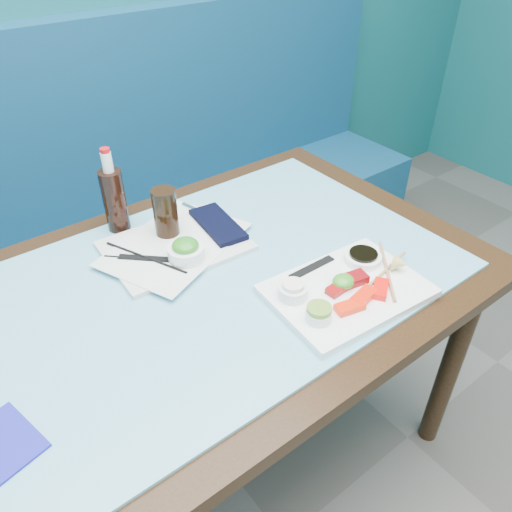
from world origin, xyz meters
TOP-DOWN VIEW (x-y plane):
  - booth_bench at (0.00, 2.29)m, footprint 3.00×0.56m
  - dining_table at (0.00, 1.45)m, footprint 1.40×0.90m
  - glass_top at (0.00, 1.45)m, footprint 1.22×0.76m
  - sashimi_plate at (0.24, 1.21)m, footprint 0.37×0.28m
  - salmon_left at (0.19, 1.15)m, footprint 0.07×0.05m
  - salmon_mid at (0.24, 1.16)m, footprint 0.07×0.05m
  - salmon_right at (0.29, 1.15)m, footprint 0.07×0.06m
  - tuna_left at (0.21, 1.21)m, footprint 0.05×0.03m
  - tuna_right at (0.26, 1.21)m, footprint 0.07×0.05m
  - seaweed_garnish at (0.23, 1.22)m, footprint 0.06×0.06m
  - ramekin_wasabi at (0.11, 1.17)m, footprint 0.08×0.08m
  - wasabi_fill at (0.11, 1.17)m, footprint 0.07×0.07m
  - ramekin_ginger at (0.12, 1.26)m, footprint 0.09×0.09m
  - ginger_fill at (0.12, 1.26)m, footprint 0.06×0.06m
  - soy_dish at (0.34, 1.26)m, footprint 0.10×0.10m
  - soy_fill at (0.34, 1.26)m, footprint 0.09×0.09m
  - lemon_wedge at (0.38, 1.18)m, footprint 0.06×0.05m
  - chopstick_sleeve at (0.22, 1.31)m, footprint 0.13×0.02m
  - wooden_chopstick_a at (0.35, 1.19)m, footprint 0.20×0.05m
  - wooden_chopstick_b at (0.36, 1.19)m, footprint 0.15×0.18m
  - serving_tray at (0.01, 1.61)m, footprint 0.36×0.28m
  - paper_placemat at (0.01, 1.61)m, footprint 0.44×0.38m
  - seaweed_bowl at (0.00, 1.54)m, footprint 0.12×0.12m
  - seaweed_salad at (0.00, 1.54)m, footprint 0.09×0.09m
  - cola_glass at (0.02, 1.67)m, footprint 0.07×0.07m
  - navy_pouch at (0.15, 1.61)m, footprint 0.11×0.21m
  - fork at (0.14, 1.72)m, footprint 0.04×0.10m
  - black_chopstick_a at (-0.09, 1.60)m, footprint 0.15×0.14m
  - black_chopstick_b at (-0.08, 1.60)m, footprint 0.11×0.24m
  - tray_sleeve at (-0.08, 1.60)m, footprint 0.11×0.11m
  - cola_bottle_body at (-0.06, 1.79)m, footprint 0.06×0.06m
  - cola_bottle_neck at (-0.06, 1.79)m, footprint 0.03×0.03m
  - cola_bottle_cap at (-0.06, 1.79)m, footprint 0.03×0.03m

SIDE VIEW (x-z plane):
  - booth_bench at x=0.00m, z-range -0.21..0.96m
  - dining_table at x=0.00m, z-range 0.29..1.04m
  - glass_top at x=0.00m, z-range 0.75..0.76m
  - serving_tray at x=0.01m, z-range 0.76..0.77m
  - sashimi_plate at x=0.24m, z-range 0.76..0.78m
  - paper_placemat at x=0.01m, z-range 0.77..0.77m
  - tray_sleeve at x=-0.08m, z-range 0.77..0.77m
  - black_chopstick_a at x=-0.09m, z-range 0.77..0.78m
  - black_chopstick_b at x=-0.08m, z-range 0.77..0.78m
  - fork at x=0.14m, z-range 0.77..0.78m
  - chopstick_sleeve at x=0.22m, z-range 0.78..0.78m
  - navy_pouch at x=0.15m, z-range 0.77..0.79m
  - wooden_chopstick_a at x=0.35m, z-range 0.78..0.78m
  - wooden_chopstick_b at x=0.36m, z-range 0.78..0.78m
  - salmon_left at x=0.19m, z-range 0.78..0.79m
  - tuna_left at x=0.21m, z-range 0.78..0.79m
  - salmon_right at x=0.29m, z-range 0.78..0.79m
  - salmon_mid at x=0.24m, z-range 0.78..0.79m
  - soy_dish at x=0.34m, z-range 0.78..0.79m
  - tuna_right at x=0.26m, z-range 0.78..0.80m
  - ramekin_wasabi at x=0.11m, z-range 0.78..0.80m
  - seaweed_bowl at x=0.00m, z-range 0.77..0.81m
  - ramekin_ginger at x=0.12m, z-range 0.78..0.80m
  - seaweed_garnish at x=0.23m, z-range 0.78..0.81m
  - soy_fill at x=0.34m, z-range 0.79..0.80m
  - lemon_wedge at x=0.38m, z-range 0.78..0.82m
  - wasabi_fill at x=0.11m, z-range 0.80..0.81m
  - ginger_fill at x=0.12m, z-range 0.80..0.81m
  - seaweed_salad at x=0.00m, z-range 0.80..0.83m
  - cola_glass at x=0.02m, z-range 0.77..0.90m
  - cola_bottle_body at x=-0.06m, z-range 0.76..0.93m
  - cola_bottle_neck at x=-0.06m, z-range 0.93..0.99m
  - cola_bottle_cap at x=-0.06m, z-range 0.99..1.00m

